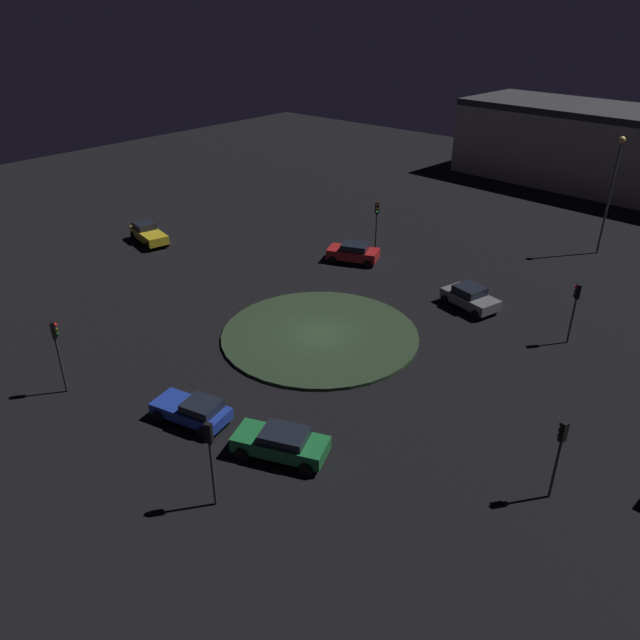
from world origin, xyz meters
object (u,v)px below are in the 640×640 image
Objects in this scene: store_building at (611,149)px; streetlamp_west at (613,181)px; car_blue at (193,410)px; car_red at (354,252)px; car_yellow at (148,233)px; traffic_light_southeast at (57,343)px; traffic_light_north at (560,445)px; traffic_light_southwest at (377,217)px; car_green at (281,443)px; traffic_light_northwest at (575,302)px; traffic_light_northeast at (210,448)px; car_grey at (470,297)px.

streetlamp_west is at bearing 111.92° from store_building.
streetlamp_west reaches higher than car_blue.
car_red is 0.93× the size of car_yellow.
traffic_light_southeast is 24.55m from traffic_light_north.
traffic_light_north is at bearing 2.71° from car_yellow.
car_blue is 25.48m from traffic_light_southwest.
traffic_light_southeast is (3.75, -12.34, 2.24)m from car_green.
traffic_light_northwest is 18.35m from traffic_light_southwest.
car_green reaches higher than car_blue.
traffic_light_northeast reaches higher than car_red.
traffic_light_southeast is (27.19, -0.46, 0.00)m from traffic_light_southwest.
traffic_light_north reaches higher than car_grey.
car_green is at bearing 42.25° from traffic_light_north.
car_green is at bearing -11.11° from car_yellow.
traffic_light_northeast is 0.44× the size of streetlamp_west.
streetlamp_west reaches higher than traffic_light_north.
car_grey is 27.79m from car_yellow.
car_yellow is at bearing -43.71° from car_blue.
car_red is at bearing 2.06° from traffic_light_northeast.
traffic_light_northwest reaches higher than car_yellow.
car_grey is at bearing -10.78° from streetlamp_west.
traffic_light_north is at bearing 70.60° from traffic_light_northwest.
car_yellow reaches higher than car_blue.
car_grey is 25.82m from traffic_light_southeast.
traffic_light_northwest is (-22.96, 5.87, -0.19)m from traffic_light_northeast.
streetlamp_west is at bearing 50.25° from car_yellow.
car_red is 1.04× the size of traffic_light_southwest.
streetlamp_west is at bearing -115.27° from car_green.
car_yellow is at bearing 68.78° from traffic_light_southeast.
car_red is 1.03× the size of car_grey.
car_blue is 1.01× the size of traffic_light_northeast.
car_grey reaches higher than car_green.
store_building is at bearing 17.41° from traffic_light_southeast.
car_green is 0.14× the size of store_building.
traffic_light_southeast reaches higher than traffic_light_northwest.
traffic_light_north is (-9.51, 10.35, -0.20)m from traffic_light_northeast.
streetlamp_west is (-15.95, 3.04, 5.24)m from car_grey.
store_building is at bearing -107.48° from car_green.
store_building is at bearing 55.12° from car_red.
car_red is at bearing 82.13° from store_building.
car_blue is at bearing -86.49° from car_grey.
traffic_light_southeast is 0.45× the size of streetlamp_west.
traffic_light_northeast is (23.31, 1.01, 2.19)m from car_grey.
car_yellow is at bearing -151.02° from car_grey.
traffic_light_southwest is at bearing -49.73° from streetlamp_west.
car_grey is 0.13× the size of store_building.
car_green is at bearing 3.83° from traffic_light_southwest.
traffic_light_southeast is at bearing 64.92° from traffic_light_northeast.
car_blue is 1.00× the size of car_grey.
traffic_light_northwest is 0.93× the size of traffic_light_southwest.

